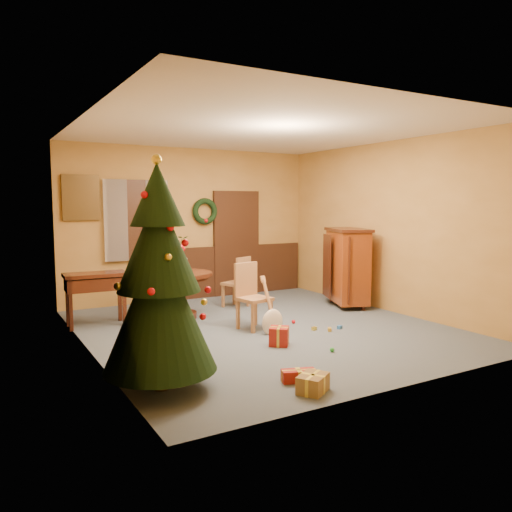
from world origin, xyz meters
TOP-DOWN VIEW (x-y plane):
  - room_envelope at (0.21, 2.70)m, footprint 5.50×5.50m
  - dining_table at (-0.86, 1.28)m, footprint 1.09×1.09m
  - urn at (-0.86, 1.28)m, footprint 0.31×0.31m
  - centerpiece_plant at (-0.86, 1.28)m, footprint 0.33×0.28m
  - chair_near at (-0.17, 0.11)m, footprint 0.50×0.50m
  - chair_far at (0.38, 1.52)m, footprint 0.52×0.52m
  - guitar at (-0.05, -0.31)m, footprint 0.36×0.53m
  - plant_stand at (-0.64, 2.33)m, footprint 0.33×0.33m
  - stand_plant at (-0.64, 2.33)m, footprint 0.29×0.27m
  - christmas_tree at (-2.15, -1.59)m, footprint 1.12×1.12m
  - writing_desk at (-2.13, 1.41)m, footprint 0.93×0.49m
  - sideboard at (2.15, 0.68)m, footprint 0.95×1.23m
  - gift_a at (-0.88, -2.40)m, footprint 0.40×0.38m
  - gift_b at (-0.29, -0.86)m, footprint 0.34×0.34m
  - gift_c at (-2.02, -1.03)m, footprint 0.35×0.34m
  - gift_d at (-0.83, -2.09)m, footprint 0.38×0.26m
  - toy_a at (0.95, -0.59)m, footprint 0.09×0.08m
  - toy_b at (0.12, -1.45)m, footprint 0.06×0.06m
  - toy_c at (0.74, -0.62)m, footprint 0.08×0.09m
  - toy_d at (0.54, 0.02)m, footprint 0.06×0.06m
  - toy_e at (0.58, -0.46)m, footprint 0.09×0.08m

SIDE VIEW (x-z plane):
  - toy_a at x=0.95m, z-range 0.00..0.05m
  - toy_c at x=0.74m, z-range 0.00..0.05m
  - toy_e at x=0.58m, z-range 0.00..0.05m
  - toy_b at x=0.12m, z-range 0.00..0.06m
  - toy_d at x=0.54m, z-range 0.00..0.06m
  - gift_d at x=-0.83m, z-range 0.00..0.13m
  - gift_c at x=-2.02m, z-range 0.00..0.16m
  - gift_a at x=-0.88m, z-range 0.00..0.18m
  - gift_b at x=-0.29m, z-range 0.00..0.24m
  - guitar at x=-0.05m, z-range 0.01..0.79m
  - chair_far at x=0.38m, z-range 0.03..0.95m
  - chair_near at x=-0.17m, z-range 0.04..1.01m
  - dining_table at x=-0.86m, z-range 0.15..0.90m
  - plant_stand at x=-0.64m, z-range 0.11..0.97m
  - writing_desk at x=-2.13m, z-range 0.21..1.02m
  - sideboard at x=2.15m, z-range 0.05..1.46m
  - urn at x=-0.86m, z-range 0.75..0.97m
  - stand_plant at x=-0.64m, z-range 0.86..1.30m
  - christmas_tree at x=-2.15m, z-range -0.06..2.26m
  - room_envelope at x=0.21m, z-range -1.63..3.87m
  - centerpiece_plant at x=-0.86m, z-range 0.97..1.34m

